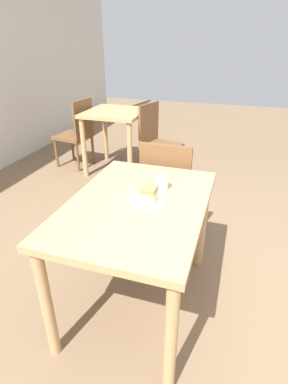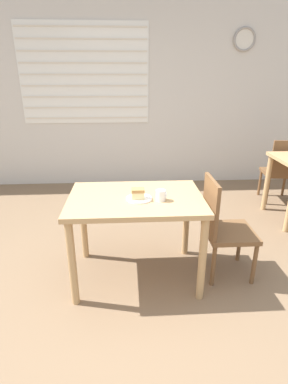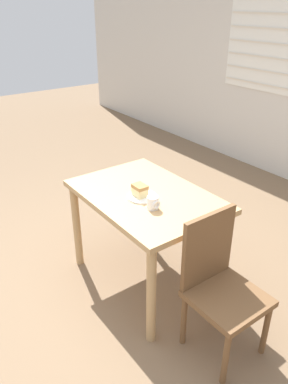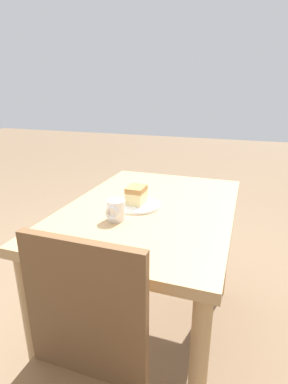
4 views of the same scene
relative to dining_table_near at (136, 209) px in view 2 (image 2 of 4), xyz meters
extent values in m
plane|color=#7A6047|center=(0.00, -0.52, -0.64)|extent=(14.00, 14.00, 0.00)
cube|color=beige|center=(0.00, 2.51, 0.76)|extent=(10.00, 0.06, 2.80)
cube|color=white|center=(-0.66, 2.47, 1.03)|extent=(1.86, 0.01, 1.38)
cube|color=beige|center=(-0.66, 2.46, 0.41)|extent=(1.82, 0.01, 0.02)
cube|color=beige|center=(-0.66, 2.46, 0.57)|extent=(1.82, 0.01, 0.02)
cube|color=beige|center=(-0.66, 2.46, 0.72)|extent=(1.82, 0.01, 0.02)
cube|color=beige|center=(-0.66, 2.46, 0.87)|extent=(1.82, 0.01, 0.02)
cube|color=beige|center=(-0.66, 2.46, 1.03)|extent=(1.82, 0.01, 0.02)
cube|color=beige|center=(-0.66, 2.46, 1.18)|extent=(1.82, 0.01, 0.02)
cube|color=beige|center=(-0.66, 2.46, 1.33)|extent=(1.82, 0.01, 0.02)
cube|color=beige|center=(-0.66, 2.46, 1.49)|extent=(1.82, 0.01, 0.02)
cube|color=beige|center=(-0.66, 2.46, 1.64)|extent=(1.82, 0.01, 0.02)
torus|color=gray|center=(1.65, 2.46, 1.49)|extent=(0.33, 0.04, 0.33)
cylinder|color=silver|center=(1.65, 2.47, 1.49)|extent=(0.27, 0.01, 0.27)
cube|color=tan|center=(0.00, 0.00, 0.09)|extent=(1.08, 0.74, 0.04)
cylinder|color=tan|center=(-0.49, -0.32, -0.29)|extent=(0.06, 0.06, 0.71)
cylinder|color=tan|center=(0.49, -0.32, -0.29)|extent=(0.06, 0.06, 0.71)
cylinder|color=tan|center=(-0.49, 0.32, -0.29)|extent=(0.06, 0.06, 0.71)
cylinder|color=tan|center=(0.49, 0.32, -0.29)|extent=(0.06, 0.06, 0.71)
cylinder|color=tan|center=(1.72, 1.29, -0.28)|extent=(0.06, 0.06, 0.73)
cube|color=brown|center=(0.80, 0.00, -0.24)|extent=(0.41, 0.41, 0.04)
cylinder|color=brown|center=(0.98, -0.17, -0.45)|extent=(0.04, 0.04, 0.38)
cylinder|color=brown|center=(0.98, 0.17, -0.45)|extent=(0.04, 0.04, 0.38)
cylinder|color=brown|center=(0.63, -0.17, -0.45)|extent=(0.04, 0.04, 0.38)
cylinder|color=brown|center=(0.63, 0.17, -0.45)|extent=(0.04, 0.04, 0.38)
cube|color=brown|center=(0.61, 0.00, 0.01)|extent=(0.03, 0.39, 0.47)
cube|color=brown|center=(2.02, 1.61, -0.24)|extent=(0.45, 0.45, 0.04)
cylinder|color=brown|center=(2.21, 1.76, -0.45)|extent=(0.04, 0.04, 0.38)
cylinder|color=brown|center=(1.87, 1.80, -0.45)|extent=(0.04, 0.04, 0.38)
cylinder|color=brown|center=(1.83, 1.46, -0.45)|extent=(0.04, 0.04, 0.38)
cube|color=brown|center=(2.00, 1.42, 0.01)|extent=(0.39, 0.08, 0.47)
cylinder|color=white|center=(0.02, -0.05, 0.12)|extent=(0.20, 0.20, 0.01)
cube|color=beige|center=(0.01, -0.06, 0.15)|extent=(0.10, 0.08, 0.06)
cube|color=#B27F47|center=(0.01, -0.06, 0.19)|extent=(0.10, 0.08, 0.02)
cylinder|color=white|center=(0.19, -0.09, 0.15)|extent=(0.08, 0.08, 0.09)
torus|color=white|center=(0.23, -0.09, 0.15)|extent=(0.01, 0.06, 0.06)
camera|label=1|loc=(-1.37, -0.48, 0.92)|focal=28.00mm
camera|label=2|loc=(-0.07, -2.22, 1.02)|focal=28.00mm
camera|label=3|loc=(1.85, -1.37, 1.31)|focal=35.00mm
camera|label=4|loc=(1.22, 0.39, 0.62)|focal=28.00mm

